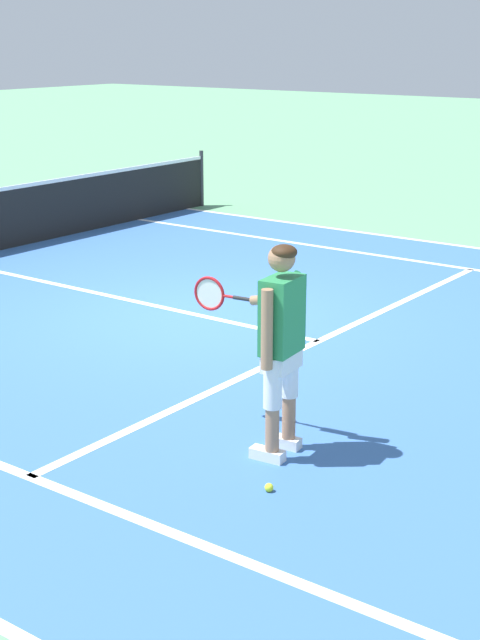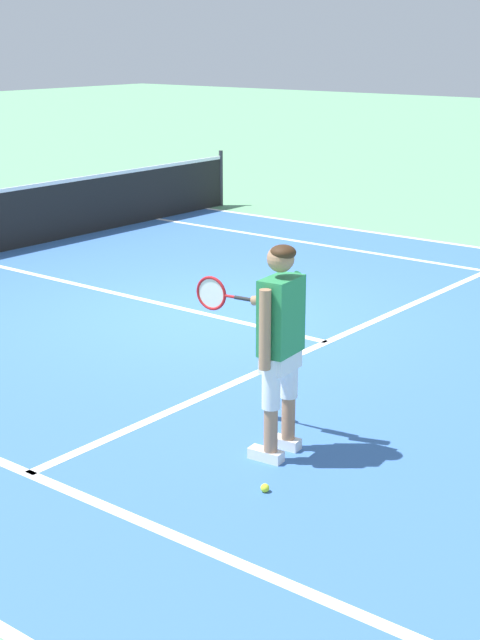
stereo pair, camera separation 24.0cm
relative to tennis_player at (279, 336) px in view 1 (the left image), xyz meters
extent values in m
plane|color=#609E70|center=(2.64, 2.92, -0.99)|extent=(80.00, 80.00, 0.00)
cube|color=#3866A8|center=(2.64, 2.32, -0.99)|extent=(10.98, 11.09, 0.00)
cube|color=white|center=(2.64, 1.27, -0.99)|extent=(8.23, 0.10, 0.01)
cube|color=white|center=(2.64, 4.47, -0.99)|extent=(0.10, 6.40, 0.01)
cube|color=white|center=(6.76, 2.32, -0.99)|extent=(0.10, 10.69, 0.01)
cube|color=white|center=(8.13, 2.32, -0.99)|extent=(0.10, 10.69, 0.01)
cylinder|color=#333338|center=(8.58, 7.67, -0.45)|extent=(0.08, 0.08, 1.07)
cube|color=white|center=(-0.15, 0.00, -0.94)|extent=(0.14, 0.29, 0.09)
cube|color=white|center=(0.13, 0.03, -0.94)|extent=(0.14, 0.29, 0.09)
cylinder|color=#A37556|center=(-0.14, -0.04, -0.72)|extent=(0.11, 0.11, 0.36)
cylinder|color=silver|center=(-0.14, -0.04, -0.33)|extent=(0.14, 0.14, 0.41)
cylinder|color=#A37556|center=(0.13, -0.01, -0.72)|extent=(0.11, 0.11, 0.36)
cylinder|color=silver|center=(0.13, -0.01, -0.33)|extent=(0.14, 0.14, 0.41)
cube|color=silver|center=(0.00, -0.03, -0.17)|extent=(0.36, 0.24, 0.20)
cube|color=#28844C|center=(0.00, -0.03, 0.17)|extent=(0.40, 0.26, 0.60)
cylinder|color=#A37556|center=(-0.24, -0.06, 0.12)|extent=(0.09, 0.09, 0.62)
cylinder|color=#28844C|center=(0.25, 0.09, 0.32)|extent=(0.12, 0.27, 0.29)
cylinder|color=#A37556|center=(0.27, 0.30, 0.18)|extent=(0.11, 0.30, 0.14)
sphere|color=#A37556|center=(-0.01, -0.02, 0.62)|extent=(0.21, 0.21, 0.21)
ellipsoid|color=#382314|center=(0.00, -0.04, 0.67)|extent=(0.22, 0.22, 0.12)
cylinder|color=#232326|center=(0.26, 0.52, 0.15)|extent=(0.05, 0.20, 0.03)
cylinder|color=red|center=(0.24, 0.67, 0.15)|extent=(0.03, 0.10, 0.02)
torus|color=red|center=(0.22, 0.86, 0.15)|extent=(0.06, 0.30, 0.30)
cylinder|color=silver|center=(0.22, 0.86, 0.15)|extent=(0.03, 0.25, 0.25)
sphere|color=#CCE02D|center=(-0.59, -0.33, -0.96)|extent=(0.07, 0.07, 0.07)
camera|label=1|loc=(-5.75, -3.88, 2.22)|focal=53.04mm
camera|label=2|loc=(-5.60, -4.07, 2.22)|focal=53.04mm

